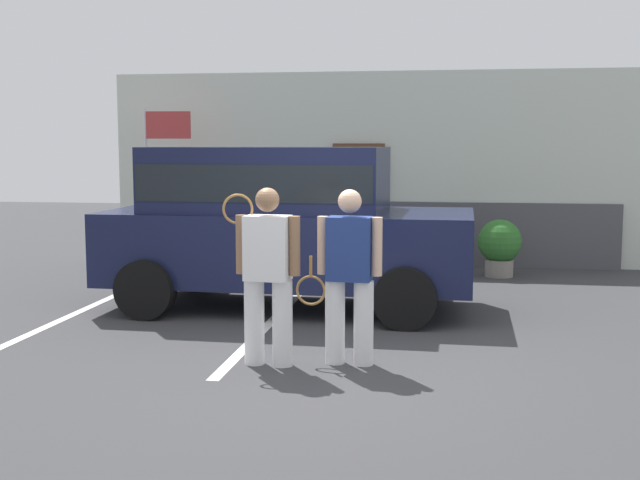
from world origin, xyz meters
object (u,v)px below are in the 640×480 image
flag_pole (158,157)px  potted_plant_by_porch (500,245)px  parked_suv (281,219)px  tennis_player_man (267,273)px  tennis_player_woman (349,275)px

flag_pole → potted_plant_by_porch: bearing=-0.3°
parked_suv → tennis_player_man: (0.43, -2.69, -0.26)m
parked_suv → potted_plant_by_porch: 4.20m
tennis_player_man → flag_pole: bearing=-56.3°
potted_plant_by_porch → flag_pole: flag_pole is taller
parked_suv → tennis_player_woman: (1.18, -2.53, -0.28)m
parked_suv → tennis_player_man: 2.73m
tennis_player_woman → parked_suv: bearing=-61.6°
tennis_player_woman → flag_pole: flag_pole is taller
tennis_player_woman → potted_plant_by_porch: tennis_player_woman is taller
flag_pole → parked_suv: bearing=-47.8°
parked_suv → tennis_player_man: parked_suv is taller
parked_suv → flag_pole: 4.10m
tennis_player_man → flag_pole: (-3.14, 5.68, 0.99)m
potted_plant_by_porch → parked_suv: bearing=-134.6°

